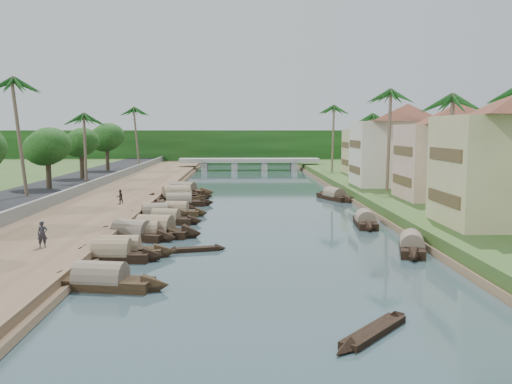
{
  "coord_description": "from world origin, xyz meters",
  "views": [
    {
      "loc": [
        -1.94,
        -42.94,
        8.2
      ],
      "look_at": [
        -0.32,
        13.44,
        2.0
      ],
      "focal_mm": 40.0,
      "sensor_mm": 36.0,
      "label": 1
    }
  ],
  "objects_px": {
    "bridge": "(249,162)",
    "sampan_0": "(101,281)",
    "person_near": "(42,234)",
    "sampan_1": "(112,254)"
  },
  "relations": [
    {
      "from": "sampan_0",
      "to": "bridge",
      "type": "bearing_deg",
      "value": 94.36
    },
    {
      "from": "sampan_0",
      "to": "sampan_1",
      "type": "relative_size",
      "value": 1.14
    },
    {
      "from": "sampan_1",
      "to": "sampan_0",
      "type": "bearing_deg",
      "value": -79.61
    },
    {
      "from": "sampan_1",
      "to": "person_near",
      "type": "relative_size",
      "value": 4.02
    },
    {
      "from": "sampan_1",
      "to": "person_near",
      "type": "xyz_separation_m",
      "value": [
        -4.4,
        0.38,
        1.23
      ]
    },
    {
      "from": "person_near",
      "to": "bridge",
      "type": "bearing_deg",
      "value": 51.68
    },
    {
      "from": "bridge",
      "to": "person_near",
      "type": "xyz_separation_m",
      "value": [
        -14.36,
        -79.29,
        -0.08
      ]
    },
    {
      "from": "sampan_0",
      "to": "person_near",
      "type": "height_order",
      "value": "person_near"
    },
    {
      "from": "sampan_1",
      "to": "person_near",
      "type": "distance_m",
      "value": 4.59
    },
    {
      "from": "bridge",
      "to": "sampan_0",
      "type": "xyz_separation_m",
      "value": [
        -9.14,
        -85.96,
        -1.31
      ]
    }
  ]
}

